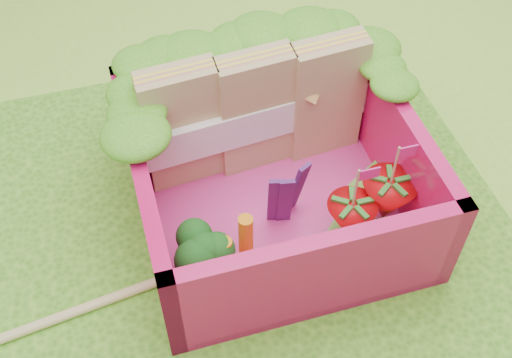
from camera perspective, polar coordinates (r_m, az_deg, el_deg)
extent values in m
plane|color=#93DA3D|center=(3.20, -1.02, -4.92)|extent=(14.00, 14.00, 0.00)
cube|color=#4A9221|center=(3.18, -1.02, -4.76)|extent=(2.60, 2.60, 0.03)
cube|color=#DD3890|center=(3.24, 1.50, -2.26)|extent=(1.30, 1.30, 0.05)
cube|color=#DB1259|center=(3.47, -1.46, 8.02)|extent=(1.30, 0.07, 0.55)
cube|color=#DB1259|center=(2.71, 5.52, -8.78)|extent=(1.30, 0.07, 0.55)
cube|color=#DB1259|center=(2.98, -9.78, -1.84)|extent=(0.07, 1.30, 0.55)
cube|color=#DB1259|center=(3.23, 12.06, 2.94)|extent=(0.07, 1.30, 0.55)
ellipsoid|color=#398818|center=(3.17, -10.31, 10.32)|extent=(0.30, 0.30, 0.11)
ellipsoid|color=#398818|center=(3.18, -8.07, 10.78)|extent=(0.30, 0.30, 0.11)
ellipsoid|color=#398818|center=(3.19, -5.83, 11.22)|extent=(0.30, 0.30, 0.11)
ellipsoid|color=#398818|center=(3.21, -3.61, 11.65)|extent=(0.30, 0.30, 0.11)
ellipsoid|color=#398818|center=(3.23, -1.41, 12.05)|extent=(0.30, 0.30, 0.11)
ellipsoid|color=#398818|center=(3.26, 0.76, 12.42)|extent=(0.30, 0.30, 0.11)
ellipsoid|color=#398818|center=(3.29, 2.90, 12.78)|extent=(0.30, 0.30, 0.11)
ellipsoid|color=#398818|center=(3.32, 5.00, 13.10)|extent=(0.30, 0.30, 0.11)
ellipsoid|color=#398818|center=(3.36, 7.06, 13.41)|extent=(0.30, 0.30, 0.11)
ellipsoid|color=#398818|center=(2.80, -10.30, 4.10)|extent=(0.27, 0.27, 0.10)
ellipsoid|color=#398818|center=(2.91, -10.76, 5.98)|extent=(0.27, 0.27, 0.10)
ellipsoid|color=#398818|center=(3.01, -11.18, 7.73)|extent=(0.27, 0.27, 0.10)
ellipsoid|color=#398818|center=(3.06, 11.70, 8.41)|extent=(0.27, 0.27, 0.10)
ellipsoid|color=#398818|center=(3.15, 10.66, 10.04)|extent=(0.27, 0.27, 0.10)
ellipsoid|color=#398818|center=(3.25, 9.68, 11.57)|extent=(0.27, 0.27, 0.10)
cube|color=tan|center=(3.12, -6.62, 4.72)|extent=(0.39, 0.18, 0.67)
cube|color=tan|center=(3.18, -0.06, 6.07)|extent=(0.39, 0.18, 0.67)
cube|color=tan|center=(3.27, 6.22, 7.28)|extent=(0.39, 0.18, 0.67)
cube|color=white|center=(3.20, -0.06, 5.63)|extent=(1.22, 0.28, 0.20)
cylinder|color=#6AAC53|center=(2.92, -4.53, -7.85)|extent=(0.12, 0.12, 0.14)
ellipsoid|color=#144D17|center=(2.81, -4.69, -6.43)|extent=(0.33, 0.33, 0.12)
cylinder|color=orange|center=(2.86, -2.74, -7.11)|extent=(0.07, 0.07, 0.27)
cylinder|color=orange|center=(2.93, -0.91, -5.13)|extent=(0.07, 0.07, 0.26)
cube|color=#461A5B|center=(2.98, 1.74, -1.93)|extent=(0.07, 0.04, 0.38)
cube|color=#461A5B|center=(2.98, 2.59, -1.95)|extent=(0.07, 0.03, 0.38)
cube|color=#461A5B|center=(3.03, 3.67, -0.81)|extent=(0.07, 0.05, 0.38)
cone|color=red|center=(3.03, 8.35, -3.70)|extent=(0.24, 0.24, 0.24)
cylinder|color=tan|center=(2.84, 8.87, -0.82)|extent=(0.01, 0.01, 0.24)
cube|color=#F32890|center=(2.80, 10.01, 0.45)|extent=(0.10, 0.01, 0.06)
cone|color=red|center=(3.12, 11.51, -1.91)|extent=(0.26, 0.26, 0.26)
cylinder|color=tan|center=(2.93, 12.26, 1.15)|extent=(0.01, 0.01, 0.24)
cube|color=#F32890|center=(2.89, 13.40, 2.41)|extent=(0.10, 0.01, 0.06)
cube|color=#66BA3A|center=(3.33, 9.83, 0.02)|extent=(0.31, 0.22, 0.05)
cube|color=#66BA3A|center=(3.17, 11.93, -3.97)|extent=(0.32, 0.09, 0.05)
cube|color=#66BA3A|center=(3.05, 6.45, -5.82)|extent=(0.28, 0.27, 0.05)
cube|color=#66BA3A|center=(3.06, 10.65, -6.37)|extent=(0.33, 0.12, 0.05)
cube|color=#DCC578|center=(3.04, -20.05, -12.65)|extent=(2.22, 0.34, 0.04)
cube|color=#DCC578|center=(3.03, -19.04, -12.20)|extent=(2.22, 0.34, 0.04)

